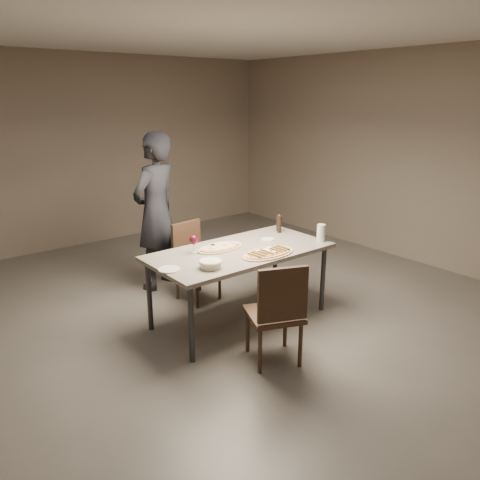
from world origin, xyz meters
TOP-DOWN VIEW (x-y plane):
  - room at (0.00, 0.00)m, footprint 7.00×7.00m
  - dining_table at (0.00, 0.00)m, footprint 1.80×0.90m
  - zucchini_pizza at (0.12, -0.28)m, footprint 0.57×0.32m
  - ham_pizza at (-0.13, 0.14)m, footprint 0.51×0.28m
  - bread_basket at (-0.52, -0.24)m, footprint 0.21×0.21m
  - oil_dish at (0.43, 0.06)m, footprint 0.14×0.14m
  - pepper_mill_left at (0.71, 0.20)m, footprint 0.05×0.05m
  - pepper_mill_right at (0.76, 0.27)m, footprint 0.05×0.05m
  - carafe at (0.83, -0.30)m, footprint 0.09×0.09m
  - wine_glass at (-0.40, 0.21)m, footprint 0.08×0.08m
  - side_plate at (-0.83, -0.05)m, footprint 0.19×0.19m
  - chair_near at (-0.28, -0.85)m, footprint 0.57×0.57m
  - chair_far at (-0.06, 0.76)m, footprint 0.46×0.46m
  - diner at (-0.20, 1.31)m, footprint 0.78×0.66m

SIDE VIEW (x-z plane):
  - chair_far at x=-0.06m, z-range 0.05..0.92m
  - chair_near at x=-0.28m, z-range 0.06..0.97m
  - dining_table at x=0.00m, z-range 0.32..1.07m
  - side_plate at x=-0.83m, z-range 0.75..0.76m
  - oil_dish at x=0.43m, z-range 0.75..0.77m
  - ham_pizza at x=-0.13m, z-range 0.75..0.78m
  - zucchini_pizza at x=0.12m, z-range 0.74..0.79m
  - bread_basket at x=-0.52m, z-range 0.76..0.83m
  - pepper_mill_right at x=0.76m, z-range 0.74..0.93m
  - carafe at x=0.83m, z-range 0.75..0.93m
  - pepper_mill_left at x=0.71m, z-range 0.74..0.95m
  - wine_glass at x=-0.40m, z-range 0.78..0.96m
  - diner at x=-0.20m, z-range 0.00..1.82m
  - room at x=0.00m, z-range -2.10..4.90m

